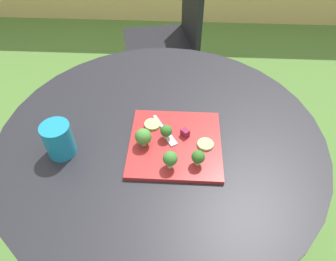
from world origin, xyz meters
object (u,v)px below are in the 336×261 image
Objects in this scene: patio_chair at (174,29)px; fork at (166,133)px; salad_plate at (175,144)px; drinking_glass at (59,141)px.

patio_chair reaches higher than fork.
drinking_glass is (-0.35, -0.05, 0.04)m from salad_plate.
salad_plate is at bearing -87.55° from patio_chair.
patio_chair reaches higher than salad_plate.
patio_chair is 1.25m from drinking_glass.
salad_plate is 0.36m from drinking_glass.
fork is at bearing 131.59° from salad_plate.
fork is (0.02, -1.10, 0.21)m from patio_chair.
patio_chair is at bearing 90.83° from fork.
patio_chair reaches higher than drinking_glass.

